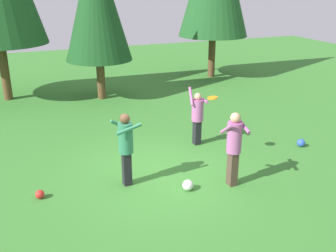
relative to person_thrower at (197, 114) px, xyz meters
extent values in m
plane|color=#387A2D|center=(-1.74, -1.45, -0.92)|extent=(40.00, 40.00, 0.00)
cube|color=black|center=(0.00, 0.00, -0.56)|extent=(0.19, 0.22, 0.73)
cylinder|color=#A85693|center=(0.00, 0.00, 0.12)|extent=(0.34, 0.34, 0.63)
sphere|color=tan|center=(0.00, 0.00, 0.53)|extent=(0.21, 0.21, 0.21)
cylinder|color=#A85693|center=(0.20, -0.03, 0.40)|extent=(0.17, 0.55, 0.12)
cylinder|color=#A85693|center=(-0.20, 0.03, 0.55)|extent=(0.14, 0.38, 0.49)
cube|color=#4C382D|center=(-0.31, -2.54, -0.50)|extent=(0.19, 0.22, 0.84)
cylinder|color=#A85693|center=(-0.31, -2.54, 0.28)|extent=(0.34, 0.34, 0.73)
sphere|color=tan|center=(-0.31, -2.54, 0.75)|extent=(0.24, 0.24, 0.24)
cylinder|color=#A85693|center=(-0.51, -2.52, 0.51)|extent=(0.13, 0.56, 0.42)
cylinder|color=#A85693|center=(-0.11, -2.55, 0.55)|extent=(0.13, 0.62, 0.23)
cube|color=black|center=(-2.60, -1.60, -0.51)|extent=(0.19, 0.22, 0.82)
cylinder|color=#2D7551|center=(-2.60, -1.60, 0.26)|extent=(0.34, 0.34, 0.71)
sphere|color=brown|center=(-2.60, -1.60, 0.72)|extent=(0.23, 0.23, 0.23)
cylinder|color=#2D7551|center=(-2.62, -1.40, 0.48)|extent=(0.56, 0.16, 0.40)
cylinder|color=#2D7551|center=(-2.57, -1.79, 0.53)|extent=(0.62, 0.17, 0.20)
cylinder|color=orange|center=(-0.20, -1.24, 0.85)|extent=(0.35, 0.35, 0.06)
sphere|color=blue|center=(2.72, -1.32, -0.81)|extent=(0.23, 0.23, 0.23)
sphere|color=white|center=(-1.39, -2.39, -0.80)|extent=(0.26, 0.26, 0.26)
sphere|color=red|center=(-4.57, -1.50, -0.82)|extent=(0.20, 0.20, 0.20)
cylinder|color=brown|center=(-1.49, 5.77, 0.51)|extent=(0.33, 0.33, 2.86)
cylinder|color=brown|center=(-5.04, 7.05, 1.10)|extent=(0.34, 0.34, 4.05)
cylinder|color=brown|center=(4.44, 7.53, 0.90)|extent=(0.34, 0.34, 3.65)
camera|label=1|loc=(-4.82, -9.68, 3.63)|focal=42.34mm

